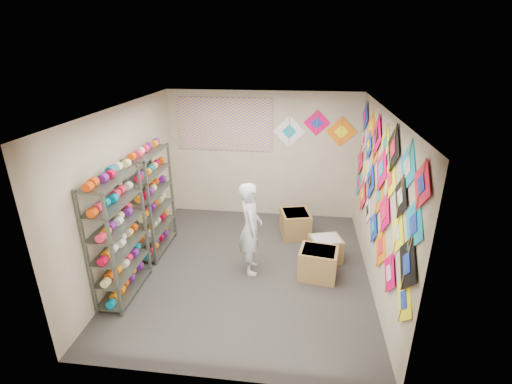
# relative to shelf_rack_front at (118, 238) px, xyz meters

# --- Properties ---
(ground) EXTENTS (4.50, 4.50, 0.00)m
(ground) POSITION_rel_shelf_rack_front_xyz_m (1.78, 0.85, -0.95)
(ground) COLOR #34312D
(room_walls) EXTENTS (4.50, 4.50, 4.50)m
(room_walls) POSITION_rel_shelf_rack_front_xyz_m (1.78, 0.85, 0.69)
(room_walls) COLOR #B7A78C
(room_walls) RESTS_ON ground
(shelf_rack_front) EXTENTS (0.40, 1.10, 1.90)m
(shelf_rack_front) POSITION_rel_shelf_rack_front_xyz_m (0.00, 0.00, 0.00)
(shelf_rack_front) COLOR #4C5147
(shelf_rack_front) RESTS_ON ground
(shelf_rack_back) EXTENTS (0.40, 1.10, 1.90)m
(shelf_rack_back) POSITION_rel_shelf_rack_front_xyz_m (0.00, 1.30, 0.00)
(shelf_rack_back) COLOR #4C5147
(shelf_rack_back) RESTS_ON ground
(string_spools) EXTENTS (0.12, 2.36, 0.12)m
(string_spools) POSITION_rel_shelf_rack_front_xyz_m (-0.00, 0.65, 0.10)
(string_spools) COLOR #FC2547
(string_spools) RESTS_ON ground
(kite_wall_display) EXTENTS (0.06, 4.33, 2.09)m
(kite_wall_display) POSITION_rel_shelf_rack_front_xyz_m (3.76, 0.84, 0.70)
(kite_wall_display) COLOR #FFFB16
(kite_wall_display) RESTS_ON room_walls
(back_wall_kites) EXTENTS (1.70, 0.02, 0.80)m
(back_wall_kites) POSITION_rel_shelf_rack_front_xyz_m (2.84, 3.09, 0.99)
(back_wall_kites) COLOR silver
(back_wall_kites) RESTS_ON room_walls
(poster) EXTENTS (2.00, 0.01, 1.10)m
(poster) POSITION_rel_shelf_rack_front_xyz_m (0.98, 3.08, 1.05)
(poster) COLOR #6E4EA9
(poster) RESTS_ON room_walls
(shopkeeper) EXTENTS (0.74, 0.64, 1.58)m
(shopkeeper) POSITION_rel_shelf_rack_front_xyz_m (1.83, 0.83, -0.16)
(shopkeeper) COLOR beige
(shopkeeper) RESTS_ON ground
(carton_a) EXTENTS (0.67, 0.58, 0.50)m
(carton_a) POSITION_rel_shelf_rack_front_xyz_m (2.95, 0.78, -0.70)
(carton_a) COLOR olive
(carton_a) RESTS_ON ground
(carton_b) EXTENTS (0.63, 0.56, 0.43)m
(carton_b) POSITION_rel_shelf_rack_front_xyz_m (3.09, 1.30, -0.73)
(carton_b) COLOR olive
(carton_b) RESTS_ON ground
(carton_c) EXTENTS (0.65, 0.69, 0.51)m
(carton_c) POSITION_rel_shelf_rack_front_xyz_m (2.54, 2.13, -0.70)
(carton_c) COLOR olive
(carton_c) RESTS_ON ground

